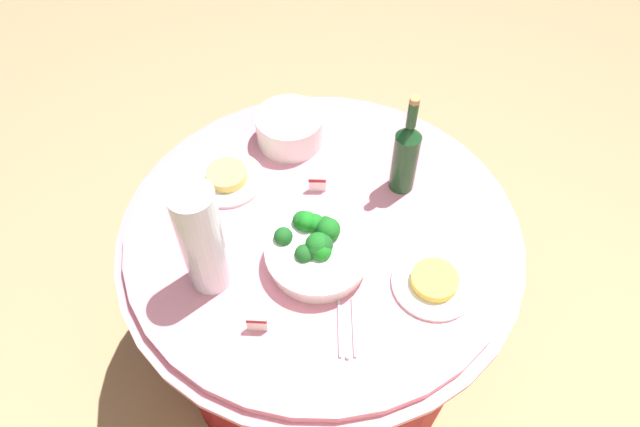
% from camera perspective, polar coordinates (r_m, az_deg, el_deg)
% --- Properties ---
extents(ground_plane, '(6.00, 6.00, 0.00)m').
position_cam_1_polar(ground_plane, '(2.28, 0.00, -12.41)').
color(ground_plane, tan).
extents(buffet_table, '(1.16, 1.16, 0.74)m').
position_cam_1_polar(buffet_table, '(1.95, 0.00, -7.58)').
color(buffet_table, maroon).
rests_on(buffet_table, ground_plane).
extents(broccoli_bowl, '(0.28, 0.28, 0.12)m').
position_cam_1_polar(broccoli_bowl, '(1.54, -0.32, -3.58)').
color(broccoli_bowl, white).
rests_on(broccoli_bowl, buffet_table).
extents(plate_stack, '(0.21, 0.21, 0.10)m').
position_cam_1_polar(plate_stack, '(1.84, -2.94, 8.32)').
color(plate_stack, white).
rests_on(plate_stack, buffet_table).
extents(wine_bottle, '(0.07, 0.07, 0.34)m').
position_cam_1_polar(wine_bottle, '(1.66, 8.40, 5.69)').
color(wine_bottle, '#194521').
rests_on(wine_bottle, buffet_table).
extents(decorative_fruit_vase, '(0.11, 0.11, 0.34)m').
position_cam_1_polar(decorative_fruit_vase, '(1.45, -11.39, -2.95)').
color(decorative_fruit_vase, silver).
rests_on(decorative_fruit_vase, buffet_table).
extents(serving_tongs, '(0.08, 0.17, 0.01)m').
position_cam_1_polar(serving_tongs, '(1.47, 2.64, -11.32)').
color(serving_tongs, silver).
rests_on(serving_tongs, buffet_table).
extents(food_plate_fried_egg, '(0.22, 0.22, 0.04)m').
position_cam_1_polar(food_plate_fried_egg, '(1.55, 11.10, -6.64)').
color(food_plate_fried_egg, white).
rests_on(food_plate_fried_egg, buffet_table).
extents(food_plate_noodles, '(0.22, 0.22, 0.04)m').
position_cam_1_polar(food_plate_noodles, '(1.76, -9.08, 3.50)').
color(food_plate_noodles, white).
rests_on(food_plate_noodles, buffet_table).
extents(label_placard_front, '(0.05, 0.02, 0.05)m').
position_cam_1_polar(label_placard_front, '(1.45, -6.21, -10.67)').
color(label_placard_front, white).
rests_on(label_placard_front, buffet_table).
extents(label_placard_mid, '(0.05, 0.02, 0.05)m').
position_cam_1_polar(label_placard_mid, '(1.70, -0.28, 2.97)').
color(label_placard_mid, white).
rests_on(label_placard_mid, buffet_table).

